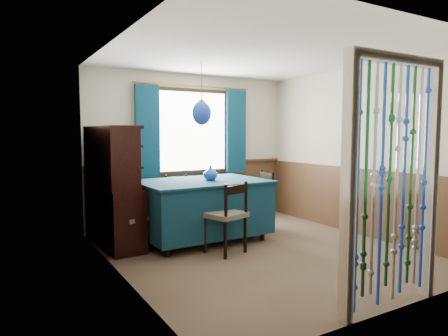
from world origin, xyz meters
TOP-DOWN VIEW (x-y plane):
  - floor at (0.00, 0.00)m, footprint 4.00×4.00m
  - ceiling at (0.00, 0.00)m, footprint 4.00×4.00m
  - wall_back at (0.00, 2.00)m, footprint 3.60×0.00m
  - wall_front at (0.00, -2.00)m, footprint 3.60×0.00m
  - wall_left at (-1.80, 0.00)m, footprint 0.00×4.00m
  - wall_right at (1.80, 0.00)m, footprint 0.00×4.00m
  - wainscot_back at (0.00, 1.99)m, footprint 3.60×0.00m
  - wainscot_front at (0.00, -1.99)m, footprint 3.60×0.00m
  - wainscot_left at (-1.79, 0.00)m, footprint 0.00×4.00m
  - wainscot_right at (1.79, 0.00)m, footprint 0.00×4.00m
  - window at (0.00, 1.95)m, footprint 1.32×0.12m
  - doorway at (0.00, -1.94)m, footprint 1.16×0.12m
  - dining_table at (-0.40, 0.85)m, footprint 1.80×1.26m
  - chair_near at (-0.42, 0.13)m, footprint 0.56×0.54m
  - chair_far at (-0.41, 1.59)m, footprint 0.44×0.42m
  - chair_left at (-1.44, 0.81)m, footprint 0.49×0.50m
  - chair_right at (0.59, 0.89)m, footprint 0.51×0.53m
  - sideboard at (-1.57, 1.20)m, footprint 0.51×1.26m
  - pendant_lamp at (-0.40, 0.85)m, footprint 0.27×0.27m
  - vase_table at (-0.29, 0.81)m, footprint 0.23×0.23m
  - bowl_shelf at (-1.51, 0.96)m, footprint 0.23×0.23m
  - vase_sideboard at (-1.51, 1.54)m, footprint 0.20×0.20m

SIDE VIEW (x-z plane):
  - floor at x=0.00m, z-range 0.00..0.00m
  - chair_left at x=-1.44m, z-range 0.03..0.85m
  - chair_far at x=-0.41m, z-range 0.03..0.89m
  - chair_near at x=-0.42m, z-range 0.03..0.94m
  - dining_table at x=-0.40m, z-range 0.06..0.92m
  - chair_right at x=0.59m, z-range 0.03..0.97m
  - wainscot_back at x=0.00m, z-range -1.30..2.30m
  - wainscot_front at x=0.00m, z-range -1.30..2.30m
  - wainscot_left at x=-1.79m, z-range -1.50..2.50m
  - wainscot_right at x=1.79m, z-range -1.50..2.50m
  - sideboard at x=-1.57m, z-range -0.24..1.38m
  - vase_sideboard at x=-1.51m, z-range 0.81..1.00m
  - vase_table at x=-0.29m, z-range 0.86..1.05m
  - doorway at x=0.00m, z-range -0.04..2.14m
  - bowl_shelf at x=-1.51m, z-range 1.11..1.16m
  - wall_back at x=0.00m, z-range -0.55..3.05m
  - wall_front at x=0.00m, z-range -0.55..3.05m
  - wall_left at x=-1.80m, z-range -0.75..3.25m
  - wall_right at x=1.80m, z-range -0.75..3.25m
  - window at x=0.00m, z-range 0.84..2.26m
  - pendant_lamp at x=-0.40m, z-range 1.37..2.24m
  - ceiling at x=0.00m, z-range 2.50..2.50m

